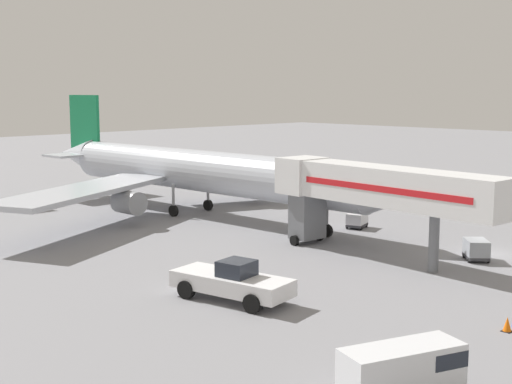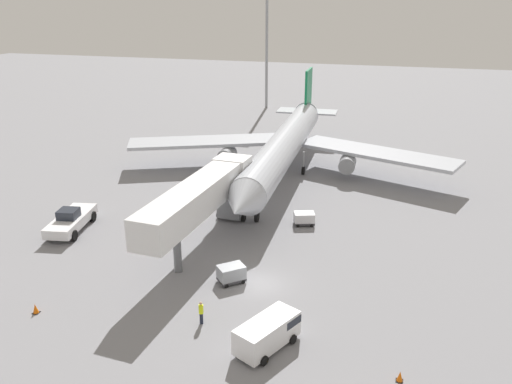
{
  "view_description": "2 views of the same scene",
  "coord_description": "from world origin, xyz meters",
  "px_view_note": "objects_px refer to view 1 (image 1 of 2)",
  "views": [
    {
      "loc": [
        -48.62,
        -24.03,
        12.2
      ],
      "look_at": [
        -6.92,
        17.55,
        3.59
      ],
      "focal_mm": 49.36,
      "sensor_mm": 36.0,
      "label": 1
    },
    {
      "loc": [
        10.2,
        -37.0,
        22.65
      ],
      "look_at": [
        -5.05,
        16.15,
        1.86
      ],
      "focal_mm": 36.88,
      "sensor_mm": 36.0,
      "label": 2
    }
  ],
  "objects_px": {
    "airplane_at_gate": "(194,171)",
    "jet_bridge": "(371,189)",
    "baggage_cart_near_right": "(476,249)",
    "safety_cone_charlie": "(228,263)",
    "service_van_near_left": "(405,370)",
    "pushback_tug": "(232,282)",
    "baggage_cart_mid_center": "(357,220)",
    "safety_cone_alpha": "(507,324)"
  },
  "relations": [
    {
      "from": "baggage_cart_near_right",
      "to": "baggage_cart_mid_center",
      "type": "bearing_deg",
      "value": 74.89
    },
    {
      "from": "airplane_at_gate",
      "to": "service_van_near_left",
      "type": "bearing_deg",
      "value": -119.41
    },
    {
      "from": "baggage_cart_near_right",
      "to": "safety_cone_charlie",
      "type": "bearing_deg",
      "value": 140.6
    },
    {
      "from": "safety_cone_charlie",
      "to": "jet_bridge",
      "type": "bearing_deg",
      "value": -30.16
    },
    {
      "from": "safety_cone_charlie",
      "to": "service_van_near_left",
      "type": "bearing_deg",
      "value": -115.13
    },
    {
      "from": "baggage_cart_mid_center",
      "to": "service_van_near_left",
      "type": "bearing_deg",
      "value": -140.2
    },
    {
      "from": "pushback_tug",
      "to": "safety_cone_alpha",
      "type": "relative_size",
      "value": 10.03
    },
    {
      "from": "airplane_at_gate",
      "to": "jet_bridge",
      "type": "distance_m",
      "value": 23.04
    },
    {
      "from": "baggage_cart_mid_center",
      "to": "baggage_cart_near_right",
      "type": "relative_size",
      "value": 0.94
    },
    {
      "from": "pushback_tug",
      "to": "safety_cone_alpha",
      "type": "height_order",
      "value": "pushback_tug"
    },
    {
      "from": "airplane_at_gate",
      "to": "jet_bridge",
      "type": "bearing_deg",
      "value": -96.61
    },
    {
      "from": "baggage_cart_mid_center",
      "to": "baggage_cart_near_right",
      "type": "distance_m",
      "value": 13.76
    },
    {
      "from": "airplane_at_gate",
      "to": "pushback_tug",
      "type": "distance_m",
      "value": 29.24
    },
    {
      "from": "service_van_near_left",
      "to": "safety_cone_charlie",
      "type": "distance_m",
      "value": 22.87
    },
    {
      "from": "service_van_near_left",
      "to": "pushback_tug",
      "type": "bearing_deg",
      "value": 72.93
    },
    {
      "from": "jet_bridge",
      "to": "baggage_cart_mid_center",
      "type": "relative_size",
      "value": 7.96
    },
    {
      "from": "airplane_at_gate",
      "to": "baggage_cart_mid_center",
      "type": "distance_m",
      "value": 16.96
    },
    {
      "from": "jet_bridge",
      "to": "baggage_cart_near_right",
      "type": "bearing_deg",
      "value": -52.35
    },
    {
      "from": "baggage_cart_mid_center",
      "to": "baggage_cart_near_right",
      "type": "xyz_separation_m",
      "value": [
        -3.59,
        -13.29,
        0.09
      ]
    },
    {
      "from": "pushback_tug",
      "to": "safety_cone_alpha",
      "type": "distance_m",
      "value": 15.14
    },
    {
      "from": "jet_bridge",
      "to": "pushback_tug",
      "type": "relative_size",
      "value": 2.51
    },
    {
      "from": "baggage_cart_mid_center",
      "to": "safety_cone_alpha",
      "type": "relative_size",
      "value": 3.16
    },
    {
      "from": "safety_cone_charlie",
      "to": "baggage_cart_mid_center",
      "type": "bearing_deg",
      "value": 6.29
    },
    {
      "from": "service_van_near_left",
      "to": "baggage_cart_near_right",
      "type": "bearing_deg",
      "value": 21.6
    },
    {
      "from": "service_van_near_left",
      "to": "safety_cone_charlie",
      "type": "bearing_deg",
      "value": 64.87
    },
    {
      "from": "baggage_cart_near_right",
      "to": "safety_cone_alpha",
      "type": "distance_m",
      "value": 15.36
    },
    {
      "from": "pushback_tug",
      "to": "safety_cone_charlie",
      "type": "distance_m",
      "value": 8.0
    },
    {
      "from": "jet_bridge",
      "to": "pushback_tug",
      "type": "bearing_deg",
      "value": -177.28
    },
    {
      "from": "jet_bridge",
      "to": "pushback_tug",
      "type": "distance_m",
      "value": 14.94
    },
    {
      "from": "pushback_tug",
      "to": "service_van_near_left",
      "type": "bearing_deg",
      "value": -107.07
    },
    {
      "from": "safety_cone_alpha",
      "to": "baggage_cart_mid_center",
      "type": "bearing_deg",
      "value": 52.95
    },
    {
      "from": "jet_bridge",
      "to": "baggage_cart_near_right",
      "type": "xyz_separation_m",
      "value": [
        4.65,
        -6.03,
        -4.25
      ]
    },
    {
      "from": "service_van_near_left",
      "to": "baggage_cart_near_right",
      "type": "distance_m",
      "value": 25.32
    },
    {
      "from": "service_van_near_left",
      "to": "baggage_cart_mid_center",
      "type": "relative_size",
      "value": 2.18
    },
    {
      "from": "baggage_cart_mid_center",
      "to": "jet_bridge",
      "type": "bearing_deg",
      "value": -138.61
    },
    {
      "from": "baggage_cart_near_right",
      "to": "airplane_at_gate",
      "type": "bearing_deg",
      "value": 93.96
    },
    {
      "from": "airplane_at_gate",
      "to": "pushback_tug",
      "type": "relative_size",
      "value": 6.32
    },
    {
      "from": "pushback_tug",
      "to": "jet_bridge",
      "type": "bearing_deg",
      "value": 2.72
    },
    {
      "from": "airplane_at_gate",
      "to": "service_van_near_left",
      "type": "xyz_separation_m",
      "value": [
        -21.54,
        -38.22,
        -2.96
      ]
    },
    {
      "from": "safety_cone_charlie",
      "to": "pushback_tug",
      "type": "bearing_deg",
      "value": -130.82
    },
    {
      "from": "airplane_at_gate",
      "to": "safety_cone_charlie",
      "type": "xyz_separation_m",
      "value": [
        -11.84,
        -17.53,
        -4.05
      ]
    },
    {
      "from": "jet_bridge",
      "to": "safety_cone_charlie",
      "type": "distance_m",
      "value": 11.68
    }
  ]
}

